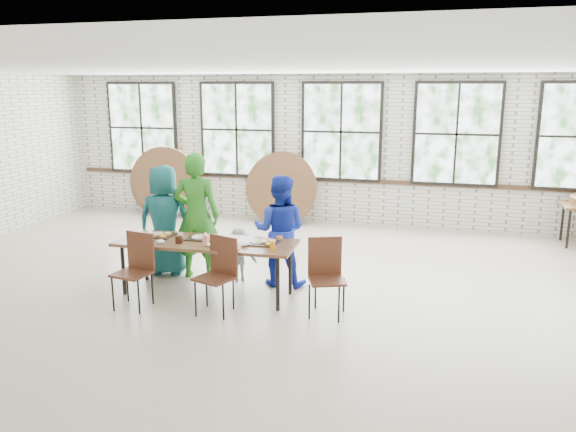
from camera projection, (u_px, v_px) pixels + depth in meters
name	position (u px, v px, depth m)	size (l,w,h in m)	color
room	(341.00, 134.00, 11.15)	(12.00, 12.00, 12.00)	#B3A88E
dining_table	(206.00, 245.00, 7.45)	(2.43, 0.89, 0.74)	brown
chair_near_left	(136.00, 263.00, 7.10)	(0.49, 0.48, 0.95)	#532B1B
chair_near_right	(219.00, 268.00, 6.92)	(0.53, 0.52, 0.95)	#532B1B
chair_spare	(326.00, 269.00, 6.87)	(0.54, 0.53, 0.95)	#532B1B
adult_teal	(165.00, 220.00, 8.27)	(0.80, 0.52, 1.64)	#185A5E
adult_green	(197.00, 216.00, 8.12)	(0.67, 0.44, 1.84)	#2A7A20
toddler	(239.00, 254.00, 8.07)	(0.50, 0.29, 0.78)	#162946
adult_blue	(280.00, 231.00, 7.83)	(0.76, 0.59, 1.57)	#1A31B8
tabletop_clutter	(212.00, 241.00, 7.37)	(1.98, 0.61, 0.11)	black
round_tops_leaning	(201.00, 184.00, 11.88)	(4.23, 0.44, 1.49)	brown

